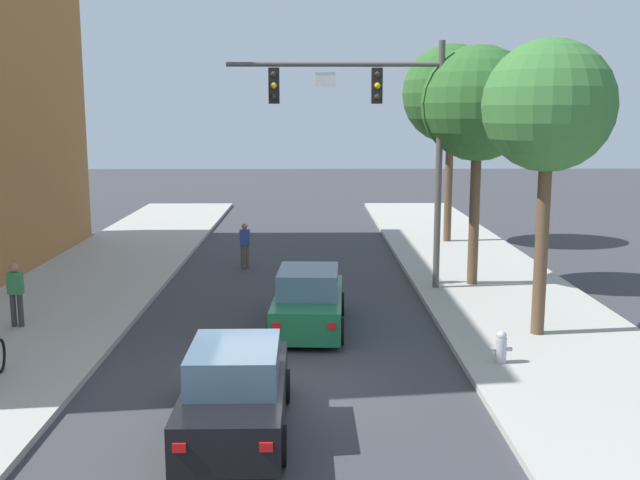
{
  "coord_description": "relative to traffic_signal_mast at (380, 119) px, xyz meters",
  "views": [
    {
      "loc": [
        0.65,
        -14.41,
        5.52
      ],
      "look_at": [
        0.95,
        6.06,
        2.0
      ],
      "focal_mm": 41.5,
      "sensor_mm": 36.0,
      "label": 1
    }
  ],
  "objects": [
    {
      "name": "sidewalk_right",
      "position": [
        3.73,
        -8.05,
        -5.26
      ],
      "size": [
        5.0,
        60.0,
        0.15
      ],
      "primitive_type": "cube",
      "color": "#A8A59E",
      "rests_on": "ground"
    },
    {
      "name": "car_following_black",
      "position": [
        -3.41,
        -10.21,
        -4.62
      ],
      "size": [
        1.85,
        4.25,
        1.6
      ],
      "color": "black",
      "rests_on": "ground"
    },
    {
      "name": "pedestrian_sidewalk_left_walker",
      "position": [
        -9.57,
        -4.15,
        -4.28
      ],
      "size": [
        0.36,
        0.22,
        1.64
      ],
      "color": "#333338",
      "rests_on": "sidewalk_left"
    },
    {
      "name": "car_lead_green",
      "position": [
        -2.14,
        -3.94,
        -4.62
      ],
      "size": [
        1.99,
        4.31,
        1.6
      ],
      "color": "#1E663D",
      "rests_on": "ground"
    },
    {
      "name": "pedestrian_crossing_road",
      "position": [
        -4.44,
        3.66,
        -4.43
      ],
      "size": [
        0.36,
        0.22,
        1.64
      ],
      "color": "brown",
      "rests_on": "ground"
    },
    {
      "name": "street_tree_second",
      "position": [
        3.06,
        0.45,
        0.44
      ],
      "size": [
        3.54,
        3.54,
        7.44
      ],
      "color": "brown",
      "rests_on": "sidewalk_right"
    },
    {
      "name": "street_tree_third",
      "position": [
        3.75,
        8.49,
        0.95
      ],
      "size": [
        4.06,
        4.06,
        8.19
      ],
      "color": "brown",
      "rests_on": "sidewalk_right"
    },
    {
      "name": "ground_plane",
      "position": [
        -2.77,
        -8.05,
        -5.34
      ],
      "size": [
        120.0,
        120.0,
        0.0
      ],
      "primitive_type": "plane",
      "color": "#38383D"
    },
    {
      "name": "street_tree_nearest",
      "position": [
        3.51,
        -4.94,
        0.31
      ],
      "size": [
        3.12,
        3.12,
        7.11
      ],
      "color": "brown",
      "rests_on": "sidewalk_right"
    },
    {
      "name": "fire_hydrant",
      "position": [
        2.05,
        -7.09,
        -4.83
      ],
      "size": [
        0.48,
        0.24,
        0.72
      ],
      "color": "#B2B2B7",
      "rests_on": "sidewalk_right"
    },
    {
      "name": "traffic_signal_mast",
      "position": [
        0.0,
        0.0,
        0.0
      ],
      "size": [
        6.5,
        0.38,
        7.5
      ],
      "color": "#514C47",
      "rests_on": "sidewalk_right"
    }
  ]
}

